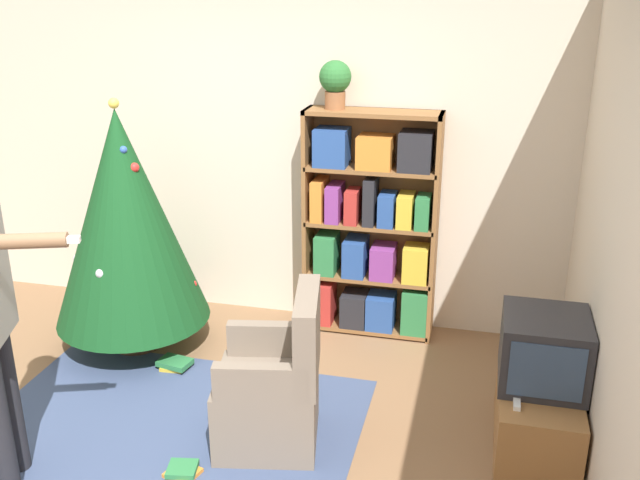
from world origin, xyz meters
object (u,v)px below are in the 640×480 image
Objects in this scene: television at (544,350)px; bookshelf at (371,231)px; potted_plant at (335,81)px; armchair at (274,391)px; christmas_tree at (125,219)px.

bookshelf is at bearing 134.16° from television.
potted_plant is (-1.43, 1.20, 1.23)m from television.
armchair is (-1.44, -0.28, -0.29)m from television.
bookshelf is at bearing -1.38° from potted_plant.
christmas_tree is at bearing -154.28° from potted_plant.
television is at bearing 89.90° from armchair.
bookshelf is 1.09m from potted_plant.
television is 1.45× the size of potted_plant.
bookshelf reaches higher than television.
television is at bearing -45.84° from bookshelf.
television is (1.16, -1.19, -0.18)m from bookshelf.
christmas_tree is 1.69m from armchair.
bookshelf is 1.80× the size of armchair.
christmas_tree reaches higher than bookshelf.
bookshelf is 1.72m from christmas_tree.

